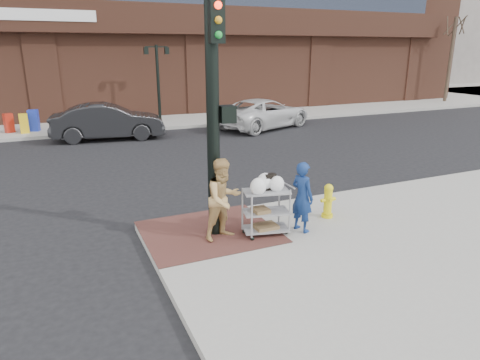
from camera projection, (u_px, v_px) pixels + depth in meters
name	position (u px, v px, depth m)	size (l,w,h in m)	color
ground	(252.00, 250.00, 8.78)	(220.00, 220.00, 0.00)	black
sidewalk_far	(227.00, 90.00, 41.56)	(65.00, 36.00, 0.15)	gray
brick_curb_ramp	(209.00, 231.00, 9.29)	(2.80, 2.40, 0.01)	#502A25
filler_block	(407.00, 8.00, 54.79)	(14.00, 20.00, 18.00)	slate
bare_tree_a	(457.00, 15.00, 30.62)	(1.80, 1.80, 7.20)	#382B21
lamp_post	(158.00, 75.00, 22.77)	(1.32, 0.22, 4.00)	black
traffic_signal_pole	(214.00, 108.00, 8.44)	(0.61, 0.51, 5.00)	black
woman_blue	(302.00, 197.00, 9.15)	(0.56, 0.37, 1.55)	navy
pedestrian_tan	(224.00, 199.00, 8.76)	(0.83, 0.65, 1.71)	tan
sedan_dark	(108.00, 122.00, 19.27)	(1.72, 4.92, 1.62)	black
minivan_white	(264.00, 113.00, 22.08)	(2.51, 5.44, 1.51)	silver
utility_cart	(266.00, 208.00, 9.03)	(1.05, 0.73, 1.32)	gray
fire_hydrant	(328.00, 200.00, 9.99)	(0.38, 0.27, 0.82)	yellow
newsbox_red	(9.00, 123.00, 20.18)	(0.38, 0.34, 0.89)	#A72013
newsbox_yellow	(24.00, 124.00, 20.01)	(0.38, 0.34, 0.91)	yellow
newsbox_blue	(34.00, 120.00, 20.54)	(0.43, 0.39, 1.02)	#1B2FAF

